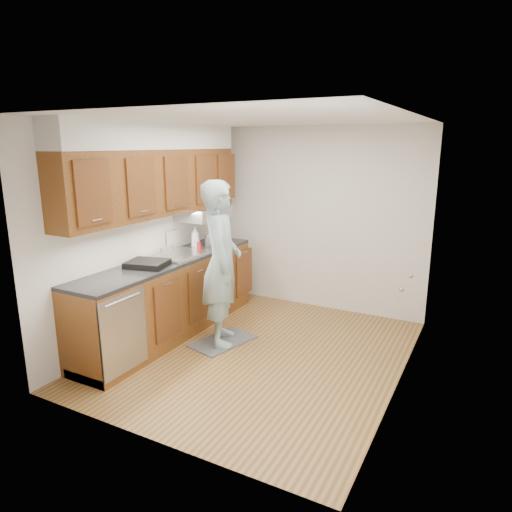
{
  "coord_description": "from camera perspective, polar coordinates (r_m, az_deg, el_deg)",
  "views": [
    {
      "loc": [
        2.15,
        -4.14,
        2.27
      ],
      "look_at": [
        -0.17,
        0.25,
        1.04
      ],
      "focal_mm": 32.0,
      "sensor_mm": 36.0,
      "label": 1
    }
  ],
  "objects": [
    {
      "name": "floor",
      "position": [
        5.18,
        0.35,
        -12.03
      ],
      "size": [
        3.5,
        3.5,
        0.0
      ],
      "primitive_type": "plane",
      "color": "#9C6E3B",
      "rests_on": "ground"
    },
    {
      "name": "ceiling",
      "position": [
        4.67,
        0.4,
        16.76
      ],
      "size": [
        3.5,
        3.5,
        0.0
      ],
      "primitive_type": "plane",
      "rotation": [
        3.14,
        0.0,
        0.0
      ],
      "color": "white",
      "rests_on": "wall_left"
    },
    {
      "name": "wall_left",
      "position": [
        5.61,
        -13.36,
        3.07
      ],
      "size": [
        0.02,
        3.5,
        2.5
      ],
      "primitive_type": "cube",
      "color": "silver",
      "rests_on": "floor"
    },
    {
      "name": "wall_right",
      "position": [
        4.31,
        18.36,
        -0.47
      ],
      "size": [
        0.02,
        3.5,
        2.5
      ],
      "primitive_type": "cube",
      "color": "silver",
      "rests_on": "floor"
    },
    {
      "name": "wall_back",
      "position": [
        6.35,
        7.72,
        4.55
      ],
      "size": [
        3.0,
        0.02,
        2.5
      ],
      "primitive_type": "cube",
      "color": "silver",
      "rests_on": "floor"
    },
    {
      "name": "counter",
      "position": [
        5.61,
        -10.61,
        -4.82
      ],
      "size": [
        0.64,
        2.8,
        1.3
      ],
      "color": "brown",
      "rests_on": "floor"
    },
    {
      "name": "upper_cabinets",
      "position": [
        5.45,
        -12.1,
        10.25
      ],
      "size": [
        0.47,
        2.8,
        1.21
      ],
      "color": "brown",
      "rests_on": "wall_left"
    },
    {
      "name": "closet_door",
      "position": [
        4.65,
        18.65,
        -2.33
      ],
      "size": [
        0.02,
        1.22,
        2.05
      ],
      "primitive_type": "cube",
      "color": "silver",
      "rests_on": "wall_right"
    },
    {
      "name": "floor_mat",
      "position": [
        5.46,
        -4.17,
        -10.58
      ],
      "size": [
        0.62,
        0.84,
        0.01
      ],
      "primitive_type": "cube",
      "rotation": [
        0.0,
        0.0,
        -0.25
      ],
      "color": "#5F5F61",
      "rests_on": "floor"
    },
    {
      "name": "person",
      "position": [
        5.11,
        -4.38,
        0.39
      ],
      "size": [
        0.82,
        0.9,
        2.12
      ],
      "primitive_type": "imported",
      "rotation": [
        0.0,
        0.0,
        2.13
      ],
      "color": "#90ADB0",
      "rests_on": "floor_mat"
    },
    {
      "name": "soap_bottle_a",
      "position": [
        5.96,
        -7.59,
        2.34
      ],
      "size": [
        0.13,
        0.13,
        0.29
      ],
      "primitive_type": "imported",
      "rotation": [
        0.0,
        0.0,
        0.17
      ],
      "color": "silver",
      "rests_on": "counter"
    },
    {
      "name": "soap_bottle_b",
      "position": [
        6.19,
        -5.88,
        2.4
      ],
      "size": [
        0.13,
        0.13,
        0.2
      ],
      "primitive_type": "imported",
      "rotation": [
        0.0,
        0.0,
        -0.65
      ],
      "color": "silver",
      "rests_on": "counter"
    },
    {
      "name": "soap_bottle_c",
      "position": [
        6.21,
        -4.31,
        2.28
      ],
      "size": [
        0.15,
        0.15,
        0.16
      ],
      "primitive_type": "imported",
      "rotation": [
        0.0,
        0.0,
        0.27
      ],
      "color": "silver",
      "rests_on": "counter"
    },
    {
      "name": "soda_can",
      "position": [
        5.84,
        -7.1,
        1.19
      ],
      "size": [
        0.08,
        0.08,
        0.11
      ],
      "primitive_type": "cylinder",
      "rotation": [
        0.0,
        0.0,
        -0.33
      ],
      "color": "red",
      "rests_on": "counter"
    },
    {
      "name": "steel_can",
      "position": [
        5.99,
        -6.1,
        1.59
      ],
      "size": [
        0.07,
        0.07,
        0.12
      ],
      "primitive_type": "cylinder",
      "rotation": [
        0.0,
        0.0,
        -0.03
      ],
      "color": "#A5A5AA",
      "rests_on": "counter"
    },
    {
      "name": "dish_rack",
      "position": [
        5.18,
        -13.43,
        -0.95
      ],
      "size": [
        0.49,
        0.44,
        0.07
      ],
      "primitive_type": "cube",
      "rotation": [
        0.0,
        0.0,
        0.23
      ],
      "color": "black",
      "rests_on": "counter"
    }
  ]
}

